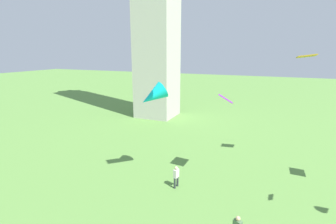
{
  "coord_description": "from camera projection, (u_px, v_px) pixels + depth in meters",
  "views": [
    {
      "loc": [
        5.57,
        4.86,
        10.41
      ],
      "look_at": [
        -1.57,
        21.59,
        5.92
      ],
      "focal_mm": 26.07,
      "sensor_mm": 36.0,
      "label": 1
    }
  ],
  "objects": [
    {
      "name": "kite_flying_5",
      "position": [
        153.0,
        96.0,
        18.99
      ],
      "size": [
        2.61,
        2.7,
        2.14
      ],
      "rotation": [
        0.0,
        0.0,
        5.56
      ],
      "color": "#0EC6D2"
    },
    {
      "name": "person_3",
      "position": [
        176.0,
        176.0,
        19.05
      ],
      "size": [
        0.36,
        0.54,
        1.78
      ],
      "rotation": [
        0.0,
        0.0,
        1.35
      ],
      "color": "#2D3338",
      "rests_on": "ground_plane"
    },
    {
      "name": "kite_flying_7",
      "position": [
        226.0,
        99.0,
        18.91
      ],
      "size": [
        1.32,
        1.72,
        1.04
      ],
      "rotation": [
        0.0,
        0.0,
        4.84
      ],
      "color": "#BA39F0"
    },
    {
      "name": "kite_flying_3",
      "position": [
        307.0,
        56.0,
        20.65
      ],
      "size": [
        1.55,
        1.18,
        0.41
      ],
      "rotation": [
        0.0,
        0.0,
        3.26
      ],
      "color": "#C28E1E"
    }
  ]
}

